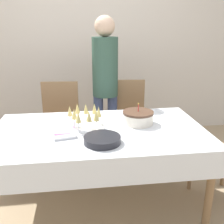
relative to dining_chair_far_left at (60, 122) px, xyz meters
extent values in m
plane|color=tan|center=(0.37, -0.80, -0.53)|extent=(12.00, 12.00, 0.00)
cube|color=silver|center=(0.37, 0.99, 0.82)|extent=(8.00, 0.05, 2.70)
cube|color=white|center=(0.37, -0.80, 0.21)|extent=(1.67, 0.94, 0.03)
cube|color=white|center=(0.37, -0.80, 0.12)|extent=(1.70, 0.97, 0.21)
cylinder|color=olive|center=(1.14, -1.21, -0.17)|extent=(0.06, 0.06, 0.72)
cylinder|color=olive|center=(-0.41, -0.39, -0.17)|extent=(0.06, 0.06, 0.72)
cylinder|color=olive|center=(1.14, -0.39, -0.17)|extent=(0.06, 0.06, 0.72)
cube|color=olive|center=(-0.01, -0.08, -0.09)|extent=(0.45, 0.45, 0.04)
cube|color=olive|center=(0.01, 0.11, 0.18)|extent=(0.40, 0.07, 0.50)
cylinder|color=olive|center=(0.16, -0.28, -0.32)|extent=(0.04, 0.04, 0.42)
cylinder|color=olive|center=(-0.20, -0.25, -0.32)|extent=(0.04, 0.04, 0.42)
cylinder|color=olive|center=(0.19, 0.08, -0.32)|extent=(0.04, 0.04, 0.42)
cylinder|color=olive|center=(-0.17, 0.11, -0.32)|extent=(0.04, 0.04, 0.42)
cube|color=olive|center=(0.74, -0.08, -0.09)|extent=(0.46, 0.46, 0.04)
cube|color=olive|center=(0.76, 0.11, 0.18)|extent=(0.40, 0.07, 0.50)
cylinder|color=olive|center=(0.91, -0.28, -0.32)|extent=(0.04, 0.04, 0.42)
cylinder|color=olive|center=(0.55, -0.25, -0.32)|extent=(0.04, 0.04, 0.42)
cylinder|color=olive|center=(0.94, 0.08, -0.32)|extent=(0.04, 0.04, 0.42)
cylinder|color=olive|center=(0.58, 0.11, -0.32)|extent=(0.04, 0.04, 0.42)
cube|color=olive|center=(1.45, -0.80, -0.09)|extent=(0.44, 0.44, 0.04)
cylinder|color=olive|center=(1.28, -0.99, -0.32)|extent=(0.04, 0.04, 0.42)
cylinder|color=olive|center=(1.26, -0.63, -0.32)|extent=(0.04, 0.04, 0.42)
cylinder|color=olive|center=(1.62, -0.61, -0.32)|extent=(0.04, 0.04, 0.42)
cylinder|color=silver|center=(0.71, -0.71, 0.27)|extent=(0.26, 0.26, 0.09)
cylinder|color=#4C3323|center=(0.71, -0.71, 0.32)|extent=(0.26, 0.26, 0.02)
cylinder|color=#E53F3F|center=(0.71, -0.71, 0.36)|extent=(0.01, 0.01, 0.06)
sphere|color=#F9CC4C|center=(0.71, -0.71, 0.40)|extent=(0.01, 0.01, 0.01)
cylinder|color=silver|center=(0.26, -0.75, 0.23)|extent=(0.33, 0.33, 0.01)
cylinder|color=silver|center=(0.37, -0.76, 0.23)|extent=(0.05, 0.05, 0.00)
cylinder|color=silver|center=(0.37, -0.76, 0.27)|extent=(0.01, 0.01, 0.08)
cone|color=#E0CC72|center=(0.37, -0.76, 0.36)|extent=(0.04, 0.04, 0.08)
cylinder|color=silver|center=(0.34, -0.67, 0.23)|extent=(0.05, 0.05, 0.00)
cylinder|color=silver|center=(0.34, -0.67, 0.27)|extent=(0.01, 0.01, 0.08)
cone|color=#E0CC72|center=(0.34, -0.67, 0.36)|extent=(0.04, 0.04, 0.08)
cylinder|color=silver|center=(0.27, -0.66, 0.23)|extent=(0.05, 0.05, 0.00)
cylinder|color=silver|center=(0.27, -0.66, 0.27)|extent=(0.01, 0.01, 0.08)
cone|color=#E0CC72|center=(0.27, -0.66, 0.36)|extent=(0.04, 0.04, 0.08)
cylinder|color=silver|center=(0.20, -0.65, 0.23)|extent=(0.05, 0.05, 0.00)
cylinder|color=silver|center=(0.20, -0.65, 0.27)|extent=(0.01, 0.01, 0.08)
cone|color=#E0CC72|center=(0.20, -0.65, 0.36)|extent=(0.04, 0.04, 0.08)
cylinder|color=silver|center=(0.14, -0.71, 0.23)|extent=(0.05, 0.05, 0.00)
cylinder|color=silver|center=(0.14, -0.71, 0.27)|extent=(0.01, 0.01, 0.08)
cone|color=#E0CC72|center=(0.14, -0.71, 0.36)|extent=(0.04, 0.04, 0.08)
cylinder|color=silver|center=(0.17, -0.79, 0.23)|extent=(0.05, 0.05, 0.00)
cylinder|color=silver|center=(0.17, -0.79, 0.27)|extent=(0.01, 0.01, 0.08)
cone|color=#E0CC72|center=(0.17, -0.79, 0.36)|extent=(0.04, 0.04, 0.08)
cylinder|color=silver|center=(0.21, -0.87, 0.23)|extent=(0.05, 0.05, 0.00)
cylinder|color=silver|center=(0.21, -0.87, 0.27)|extent=(0.01, 0.01, 0.08)
cone|color=#E0CC72|center=(0.21, -0.87, 0.36)|extent=(0.04, 0.04, 0.08)
cylinder|color=silver|center=(0.29, -0.85, 0.23)|extent=(0.05, 0.05, 0.00)
cylinder|color=silver|center=(0.29, -0.85, 0.27)|extent=(0.01, 0.01, 0.08)
cone|color=#E0CC72|center=(0.29, -0.85, 0.36)|extent=(0.04, 0.04, 0.08)
cylinder|color=silver|center=(0.34, -0.85, 0.23)|extent=(0.05, 0.05, 0.00)
cylinder|color=silver|center=(0.34, -0.85, 0.27)|extent=(0.01, 0.01, 0.08)
cone|color=#E0CC72|center=(0.34, -0.85, 0.36)|extent=(0.04, 0.04, 0.08)
cylinder|color=black|center=(0.37, -1.05, 0.23)|extent=(0.27, 0.27, 0.01)
cylinder|color=black|center=(0.37, -1.05, 0.23)|extent=(0.27, 0.27, 0.01)
cylinder|color=black|center=(0.37, -1.05, 0.24)|extent=(0.27, 0.27, 0.01)
cylinder|color=black|center=(0.37, -1.05, 0.25)|extent=(0.27, 0.27, 0.01)
cylinder|color=black|center=(0.37, -1.05, 0.25)|extent=(0.27, 0.27, 0.01)
cylinder|color=black|center=(0.37, -1.05, 0.26)|extent=(0.27, 0.27, 0.01)
cylinder|color=black|center=(0.37, -1.05, 0.27)|extent=(0.27, 0.27, 0.01)
cylinder|color=white|center=(0.30, -0.80, 0.23)|extent=(0.22, 0.22, 0.01)
cylinder|color=white|center=(0.30, -0.80, 0.23)|extent=(0.22, 0.22, 0.01)
cylinder|color=white|center=(0.30, -0.80, 0.24)|extent=(0.22, 0.22, 0.01)
cylinder|color=white|center=(0.30, -0.80, 0.25)|extent=(0.22, 0.22, 0.01)
cylinder|color=white|center=(0.30, -0.80, 0.25)|extent=(0.22, 0.22, 0.01)
cube|color=silver|center=(0.78, -0.89, 0.22)|extent=(0.30, 0.05, 0.00)
cube|color=silver|center=(0.11, -0.94, 0.23)|extent=(0.18, 0.09, 0.02)
cube|color=pink|center=(0.09, -0.80, 0.23)|extent=(0.15, 0.15, 0.01)
cylinder|color=#3F4C72|center=(0.43, 0.09, -0.13)|extent=(0.11, 0.11, 0.80)
cylinder|color=#3F4C72|center=(0.59, 0.09, -0.13)|extent=(0.11, 0.11, 0.80)
cylinder|color=#335142|center=(0.51, 0.09, 0.58)|extent=(0.28, 0.28, 0.63)
sphere|color=#D8B293|center=(0.51, 0.09, 1.01)|extent=(0.22, 0.22, 0.22)
camera|label=1|loc=(0.22, -2.75, 1.02)|focal=42.00mm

